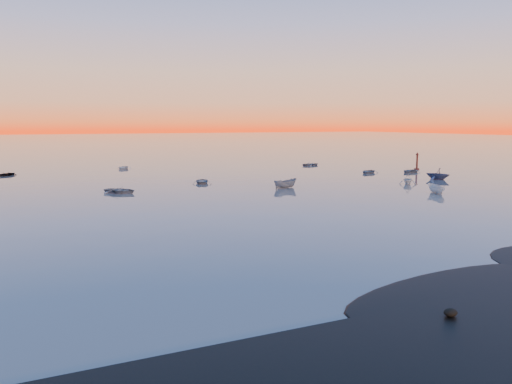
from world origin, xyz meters
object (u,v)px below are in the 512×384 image
boat_near_left (120,193)px  channel_marker (417,162)px  boat_near_right (438,179)px  boat_near_center (285,188)px

boat_near_left → channel_marker: size_ratio=1.23×
channel_marker → boat_near_left: bearing=-171.2°
boat_near_left → channel_marker: (57.34, 8.91, 1.35)m
boat_near_left → channel_marker: bearing=-37.0°
boat_near_left → boat_near_right: bearing=-52.3°
boat_near_center → boat_near_left: bearing=73.4°
boat_near_center → channel_marker: 38.40m
boat_near_left → boat_near_center: size_ratio=1.17×
boat_near_left → boat_near_center: 21.92m
boat_near_left → boat_near_center: boat_near_center is taller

